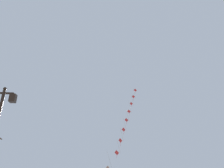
# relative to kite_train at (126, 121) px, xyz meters

# --- Properties ---
(kite_train) EXTENTS (4.47, 6.87, 11.46)m
(kite_train) POSITION_rel_kite_train_xyz_m (0.00, 0.00, 0.00)
(kite_train) COLOR brown
(kite_train) RESTS_ON ground_plane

